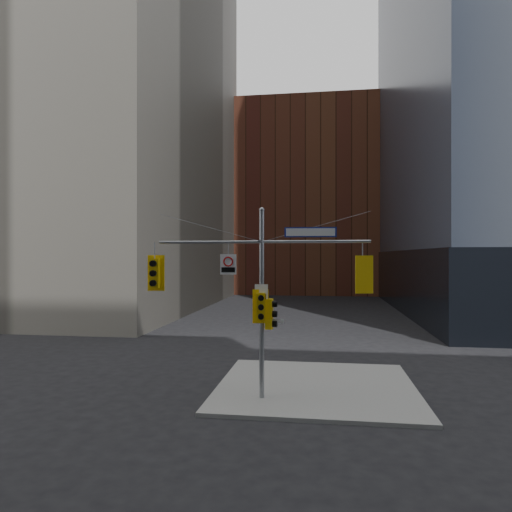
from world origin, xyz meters
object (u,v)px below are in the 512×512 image
(traffic_light_west_arm, at_px, (155,273))
(regulatory_sign_arm, at_px, (228,264))
(traffic_light_pole_side, at_px, (270,314))
(traffic_light_pole_front, at_px, (261,307))
(street_sign_blade, at_px, (310,232))
(traffic_light_east_arm, at_px, (363,274))
(signal_assembly, at_px, (262,284))

(traffic_light_west_arm, relative_size, regulatory_sign_arm, 1.83)
(regulatory_sign_arm, bearing_deg, traffic_light_pole_side, -3.66)
(traffic_light_pole_front, xyz_separation_m, street_sign_blade, (1.82, 0.27, 2.76))
(street_sign_blade, distance_m, regulatory_sign_arm, 3.31)
(traffic_light_west_arm, distance_m, street_sign_blade, 6.22)
(traffic_light_west_arm, height_order, traffic_light_east_arm, traffic_light_west_arm)
(traffic_light_west_arm, relative_size, traffic_light_pole_side, 1.25)
(signal_assembly, xyz_separation_m, traffic_light_pole_front, (-0.00, -0.27, -0.83))
(regulatory_sign_arm, bearing_deg, traffic_light_west_arm, 174.82)
(traffic_light_pole_side, distance_m, traffic_light_pole_front, 0.52)
(traffic_light_pole_side, xyz_separation_m, traffic_light_pole_front, (-0.33, -0.27, 0.29))
(street_sign_blade, relative_size, regulatory_sign_arm, 2.49)
(signal_assembly, relative_size, traffic_light_pole_front, 6.35)
(traffic_light_pole_front, bearing_deg, street_sign_blade, -1.32)
(traffic_light_east_arm, distance_m, street_sign_blade, 2.44)
(traffic_light_east_arm, bearing_deg, traffic_light_pole_side, -13.77)
(traffic_light_east_arm, relative_size, traffic_light_pole_front, 1.09)
(traffic_light_west_arm, xyz_separation_m, traffic_light_east_arm, (7.91, -0.01, -0.00))
(traffic_light_east_arm, bearing_deg, street_sign_blade, -13.80)
(signal_assembly, height_order, regulatory_sign_arm, signal_assembly)
(traffic_light_east_arm, xyz_separation_m, regulatory_sign_arm, (-4.98, -0.02, 0.37))
(traffic_light_pole_side, height_order, regulatory_sign_arm, regulatory_sign_arm)
(signal_assembly, distance_m, traffic_light_pole_side, 1.17)
(signal_assembly, distance_m, traffic_light_east_arm, 3.73)
(traffic_light_west_arm, height_order, traffic_light_pole_side, traffic_light_west_arm)
(signal_assembly, height_order, traffic_light_pole_side, signal_assembly)
(street_sign_blade, bearing_deg, traffic_light_pole_side, 177.16)
(traffic_light_east_arm, relative_size, street_sign_blade, 0.71)
(traffic_light_pole_side, height_order, traffic_light_pole_front, traffic_light_pole_front)
(traffic_light_pole_front, bearing_deg, signal_assembly, 80.01)
(traffic_light_east_arm, distance_m, traffic_light_pole_front, 3.91)
(traffic_light_pole_side, height_order, street_sign_blade, street_sign_blade)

